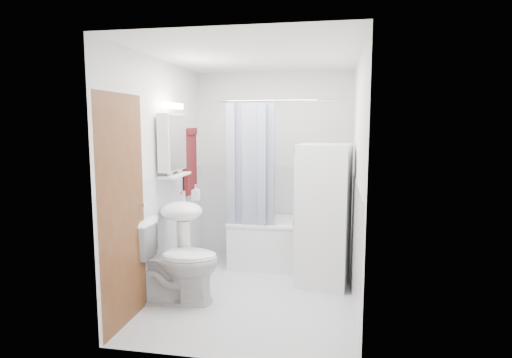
% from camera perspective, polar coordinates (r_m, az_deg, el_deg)
% --- Properties ---
extents(floor, '(2.60, 2.60, 0.00)m').
position_cam_1_polar(floor, '(4.60, -0.13, -14.91)').
color(floor, '#B6B6BB').
rests_on(floor, ground).
extents(room_walls, '(2.60, 2.60, 2.60)m').
position_cam_1_polar(room_walls, '(4.26, -0.14, 3.92)').
color(room_walls, silver).
rests_on(room_walls, ground).
extents(wainscot, '(1.98, 2.58, 2.58)m').
position_cam_1_polar(wainscot, '(4.68, 0.54, -6.76)').
color(wainscot, white).
rests_on(wainscot, ground).
extents(door, '(0.05, 2.00, 2.00)m').
position_cam_1_polar(door, '(4.09, -14.82, -3.35)').
color(door, brown).
rests_on(door, ground).
extents(bathtub, '(1.49, 0.71, 0.57)m').
position_cam_1_polar(bathtub, '(5.32, 4.75, -8.23)').
color(bathtub, white).
rests_on(bathtub, ground).
extents(tub_spout, '(0.04, 0.12, 0.04)m').
position_cam_1_polar(tub_spout, '(5.50, 7.23, -1.60)').
color(tub_spout, silver).
rests_on(tub_spout, room_walls).
extents(curtain_rod, '(1.67, 0.02, 0.02)m').
position_cam_1_polar(curtain_rod, '(4.84, 4.61, 10.39)').
color(curtain_rod, silver).
rests_on(curtain_rod, room_walls).
extents(shower_curtain, '(0.55, 0.02, 1.45)m').
position_cam_1_polar(shower_curtain, '(4.93, -0.82, 1.63)').
color(shower_curtain, '#16214E').
rests_on(shower_curtain, curtain_rod).
extents(sink, '(0.44, 0.37, 1.04)m').
position_cam_1_polar(sink, '(4.51, -9.81, -6.07)').
color(sink, white).
rests_on(sink, ground).
extents(medicine_cabinet, '(0.13, 0.50, 0.71)m').
position_cam_1_polar(medicine_cabinet, '(4.61, -11.08, 5.02)').
color(medicine_cabinet, white).
rests_on(medicine_cabinet, room_walls).
extents(shelf, '(0.18, 0.54, 0.02)m').
position_cam_1_polar(shelf, '(4.63, -10.79, 0.50)').
color(shelf, silver).
rests_on(shelf, room_walls).
extents(shower_caddy, '(0.22, 0.06, 0.02)m').
position_cam_1_polar(shower_caddy, '(5.46, 7.79, 1.07)').
color(shower_caddy, silver).
rests_on(shower_caddy, room_walls).
extents(towel, '(0.07, 0.34, 0.81)m').
position_cam_1_polar(towel, '(5.24, -8.74, 2.52)').
color(towel, '#5B1C14').
rests_on(towel, room_walls).
extents(washer_dryer, '(0.62, 0.61, 1.53)m').
position_cam_1_polar(washer_dryer, '(4.69, 8.98, -4.75)').
color(washer_dryer, white).
rests_on(washer_dryer, ground).
extents(toilet, '(0.89, 0.57, 0.82)m').
position_cam_1_polar(toilet, '(4.33, -10.58, -10.68)').
color(toilet, white).
rests_on(toilet, ground).
extents(soap_pump, '(0.08, 0.17, 0.08)m').
position_cam_1_polar(soap_pump, '(4.74, -8.04, -2.33)').
color(soap_pump, gray).
rests_on(soap_pump, sink).
extents(shelf_bottle, '(0.07, 0.18, 0.07)m').
position_cam_1_polar(shelf_bottle, '(4.48, -11.50, 0.88)').
color(shelf_bottle, gray).
rests_on(shelf_bottle, shelf).
extents(shelf_cup, '(0.10, 0.09, 0.10)m').
position_cam_1_polar(shelf_cup, '(4.73, -10.29, 1.43)').
color(shelf_cup, gray).
rests_on(shelf_cup, shelf).
extents(shampoo_a, '(0.13, 0.17, 0.13)m').
position_cam_1_polar(shampoo_a, '(5.46, 5.90, 1.91)').
color(shampoo_a, gray).
rests_on(shampoo_a, shower_caddy).
extents(shampoo_b, '(0.08, 0.21, 0.08)m').
position_cam_1_polar(shampoo_b, '(5.46, 7.15, 1.62)').
color(shampoo_b, '#2A35A8').
rests_on(shampoo_b, shower_caddy).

